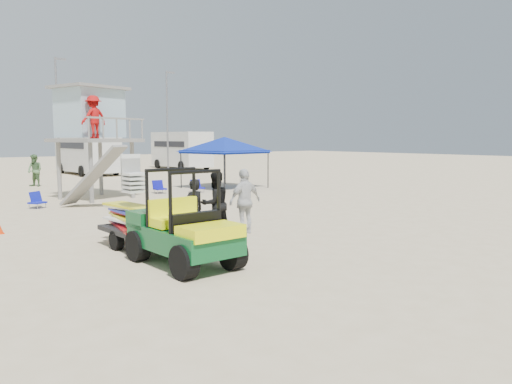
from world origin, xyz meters
TOP-DOWN VIEW (x-y plane):
  - ground at (0.00, 0.00)m, footprint 140.00×140.00m
  - utility_cart at (-2.34, 1.93)m, footprint 1.43×2.70m
  - surf_trailer at (-2.34, 4.27)m, footprint 1.28×2.32m
  - man_left at (-0.82, 3.97)m, footprint 0.64×0.46m
  - man_mid at (0.03, 4.22)m, footprint 0.91×0.73m
  - man_right at (0.88, 3.97)m, footprint 1.11×0.50m
  - lifeguard_tower at (0.63, 14.77)m, footprint 3.77×3.77m
  - canopy_blue at (8.05, 15.06)m, footprint 4.02×4.02m
  - beach_chair_a at (-2.25, 13.23)m, footprint 0.72×0.81m
  - beach_chair_b at (5.69, 14.17)m, footprint 0.56×0.60m
  - beach_chair_c at (3.97, 14.94)m, footprint 0.57×0.61m
  - rv_mid_right at (6.00, 29.99)m, footprint 2.64×7.00m
  - rv_far_right at (15.00, 31.49)m, footprint 2.64×6.60m
  - light_pole_left at (3.00, 27.00)m, footprint 0.14×0.14m
  - light_pole_right at (12.00, 28.50)m, footprint 0.14×0.14m

SIDE VIEW (x-z plane):
  - ground at x=0.00m, z-range 0.00..0.00m
  - beach_chair_a at x=-2.25m, z-range -0.01..0.63m
  - beach_chair_b at x=5.69m, z-range -0.01..0.63m
  - beach_chair_c at x=3.97m, z-range -0.01..0.63m
  - man_left at x=-0.82m, z-range 0.00..1.65m
  - surf_trailer at x=-2.34m, z-range -0.19..1.85m
  - man_mid at x=0.03m, z-range 0.00..1.81m
  - man_right at x=0.88m, z-range 0.00..1.86m
  - utility_cart at x=-2.34m, z-range -0.07..1.96m
  - rv_far_right at x=15.00m, z-range 0.17..3.42m
  - rv_mid_right at x=6.00m, z-range 0.17..3.42m
  - canopy_blue at x=8.05m, z-range 1.04..4.22m
  - lifeguard_tower at x=0.63m, z-range 1.19..6.06m
  - light_pole_left at x=3.00m, z-range 0.00..8.00m
  - light_pole_right at x=12.00m, z-range 0.00..8.00m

